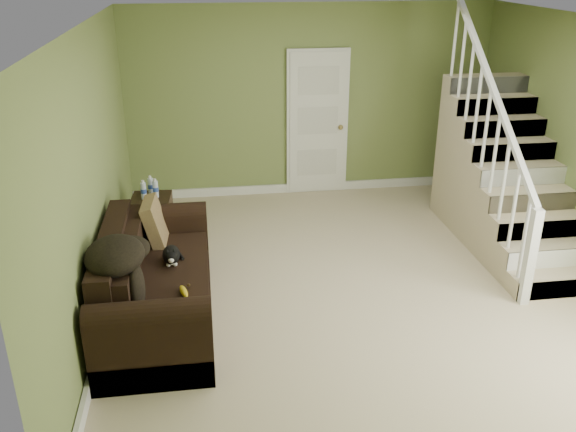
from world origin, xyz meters
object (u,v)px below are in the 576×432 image
object	(u,v)px
sofa	(153,286)
banana	(184,291)
cat	(171,255)
side_table	(153,217)

from	to	relation	value
sofa	banana	xyz separation A→B (m)	(0.30, -0.43, 0.17)
cat	banana	world-z (taller)	cat
side_table	banana	distance (m)	2.25
side_table	cat	distance (m)	1.65
sofa	side_table	bearing A→B (deg)	93.56
sofa	banana	world-z (taller)	sofa
sofa	side_table	distance (m)	1.77
sofa	cat	distance (m)	0.33
cat	side_table	bearing A→B (deg)	98.14
banana	sofa	bearing A→B (deg)	110.41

